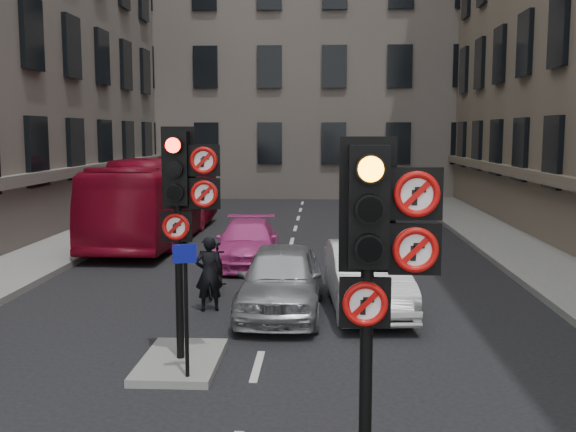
# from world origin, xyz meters

# --- Properties ---
(pavement_left) EXTENTS (3.00, 50.00, 0.16)m
(pavement_left) POSITION_xyz_m (-7.20, 12.00, 0.08)
(pavement_left) COLOR gray
(pavement_left) RESTS_ON ground
(pavement_right) EXTENTS (3.00, 50.00, 0.16)m
(pavement_right) POSITION_xyz_m (7.20, 12.00, 0.08)
(pavement_right) COLOR gray
(pavement_right) RESTS_ON ground
(centre_island) EXTENTS (1.20, 2.00, 0.12)m
(centre_island) POSITION_xyz_m (-1.20, 5.00, 0.06)
(centre_island) COLOR gray
(centre_island) RESTS_ON ground
(building_far) EXTENTS (30.00, 14.00, 20.00)m
(building_far) POSITION_xyz_m (0.00, 38.00, 10.00)
(building_far) COLOR slate
(building_far) RESTS_ON ground
(signal_near) EXTENTS (0.91, 0.40, 3.58)m
(signal_near) POSITION_xyz_m (1.49, 0.99, 2.58)
(signal_near) COLOR black
(signal_near) RESTS_ON ground
(signal_far) EXTENTS (0.91, 0.40, 3.58)m
(signal_far) POSITION_xyz_m (-1.11, 4.99, 2.70)
(signal_far) COLOR black
(signal_far) RESTS_ON centre_island
(car_silver) EXTENTS (1.70, 4.05, 1.37)m
(car_silver) POSITION_xyz_m (0.18, 8.12, 0.68)
(car_silver) COLOR #A2A5A9
(car_silver) RESTS_ON ground
(car_white) EXTENTS (1.74, 4.19, 1.35)m
(car_white) POSITION_xyz_m (1.91, 8.48, 0.67)
(car_white) COLOR silver
(car_white) RESTS_ON ground
(car_pink) EXTENTS (1.83, 4.12, 1.18)m
(car_pink) POSITION_xyz_m (-1.05, 13.15, 0.59)
(car_pink) COLOR #D23D95
(car_pink) RESTS_ON ground
(bus_red) EXTENTS (2.42, 9.84, 2.73)m
(bus_red) POSITION_xyz_m (-4.50, 17.20, 1.37)
(bus_red) COLOR maroon
(bus_red) RESTS_ON ground
(motorcycle) EXTENTS (0.54, 1.86, 1.12)m
(motorcycle) POSITION_xyz_m (-1.38, 9.60, 0.56)
(motorcycle) COLOR black
(motorcycle) RESTS_ON ground
(motorcyclist) EXTENTS (0.64, 0.51, 1.53)m
(motorcyclist) POSITION_xyz_m (-1.29, 8.22, 0.77)
(motorcyclist) COLOR black
(motorcyclist) RESTS_ON ground
(info_sign) EXTENTS (0.33, 0.15, 1.94)m
(info_sign) POSITION_xyz_m (-0.93, 4.18, 1.37)
(info_sign) COLOR black
(info_sign) RESTS_ON centre_island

